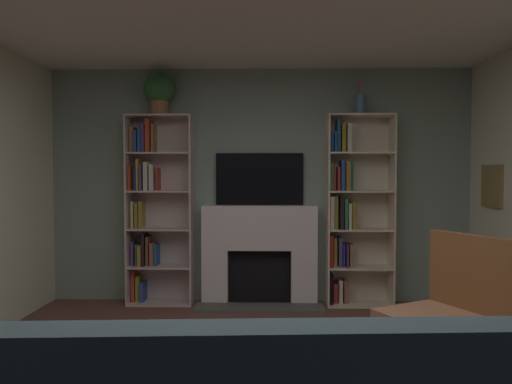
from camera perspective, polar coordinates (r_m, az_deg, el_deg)
wall_back_accent at (r=5.48m, az=0.44°, el=0.76°), size 4.81×0.06×2.61m
fireplace at (r=5.40m, az=0.41°, el=-7.05°), size 1.37×0.51×1.09m
tv at (r=5.41m, az=0.43°, el=1.55°), size 0.97×0.06×0.57m
bookshelf_left at (r=5.49m, az=-11.92°, el=-1.74°), size 0.71×0.30×2.07m
bookshelf_right at (r=5.42m, az=11.01°, el=-2.12°), size 0.71×0.31×2.07m
potted_plant at (r=5.50m, az=-11.26°, el=11.58°), size 0.35×0.35×0.47m
vase_with_flowers at (r=5.44m, az=12.14°, el=10.13°), size 0.13×0.13×0.38m
armchair at (r=3.46m, az=22.06°, el=-12.95°), size 0.85×0.88×1.03m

